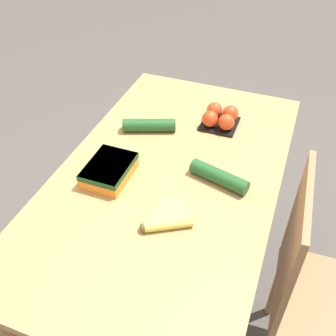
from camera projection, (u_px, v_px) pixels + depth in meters
ground_plane at (168, 294)px, 1.89m from camera, size 12.00×12.00×0.00m
dining_table at (168, 198)px, 1.46m from camera, size 1.32×0.76×0.78m
chair at (314, 294)px, 1.36m from camera, size 0.44×0.42×0.94m
banana_bunch at (163, 217)px, 1.21m from camera, size 0.16×0.15×0.03m
tomato_pack at (220, 117)px, 1.59m from camera, size 0.14×0.14×0.08m
carrot_bag at (109, 169)px, 1.35m from camera, size 0.19×0.14×0.06m
cucumber_near at (149, 125)px, 1.56m from camera, size 0.12×0.21×0.05m
cucumber_far at (219, 177)px, 1.33m from camera, size 0.10×0.22×0.05m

